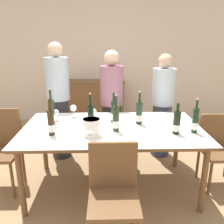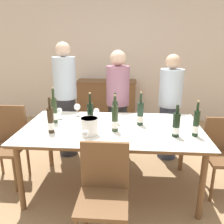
# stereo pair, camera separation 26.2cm
# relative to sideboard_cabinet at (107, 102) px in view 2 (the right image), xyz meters

# --- Properties ---
(ground_plane) EXTENTS (12.00, 12.00, 0.00)m
(ground_plane) POSITION_rel_sideboard_cabinet_xyz_m (0.29, -2.36, -0.46)
(ground_plane) COLOR #A37F56
(back_wall) EXTENTS (8.00, 0.10, 2.80)m
(back_wall) POSITION_rel_sideboard_cabinet_xyz_m (0.29, 0.29, 0.94)
(back_wall) COLOR beige
(back_wall) RESTS_ON ground_plane
(sideboard_cabinet) EXTENTS (1.23, 0.46, 0.91)m
(sideboard_cabinet) POSITION_rel_sideboard_cabinet_xyz_m (0.00, 0.00, 0.00)
(sideboard_cabinet) COLOR brown
(sideboard_cabinet) RESTS_ON ground_plane
(dining_table) EXTENTS (2.01, 1.13, 0.78)m
(dining_table) POSITION_rel_sideboard_cabinet_xyz_m (0.29, -2.36, 0.26)
(dining_table) COLOR brown
(dining_table) RESTS_ON ground_plane
(ice_bucket) EXTENTS (0.19, 0.19, 0.18)m
(ice_bucket) POSITION_rel_sideboard_cabinet_xyz_m (0.07, -2.58, 0.42)
(ice_bucket) COLOR white
(ice_bucket) RESTS_ON dining_table
(wine_bottle_0) EXTENTS (0.06, 0.06, 0.37)m
(wine_bottle_0) POSITION_rel_sideboard_cabinet_xyz_m (1.16, -2.54, 0.45)
(wine_bottle_0) COLOR black
(wine_bottle_0) RESTS_ON dining_table
(wine_bottle_1) EXTENTS (0.07, 0.07, 0.38)m
(wine_bottle_1) POSITION_rel_sideboard_cabinet_xyz_m (-0.34, -2.56, 0.45)
(wine_bottle_1) COLOR #332314
(wine_bottle_1) RESTS_ON dining_table
(wine_bottle_2) EXTENTS (0.07, 0.07, 0.41)m
(wine_bottle_2) POSITION_rel_sideboard_cabinet_xyz_m (0.06, -2.42, 0.46)
(wine_bottle_2) COLOR black
(wine_bottle_2) RESTS_ON dining_table
(wine_bottle_3) EXTENTS (0.07, 0.07, 0.40)m
(wine_bottle_3) POSITION_rel_sideboard_cabinet_xyz_m (0.33, -2.47, 0.46)
(wine_bottle_3) COLOR #28381E
(wine_bottle_3) RESTS_ON dining_table
(wine_bottle_4) EXTENTS (0.07, 0.07, 0.43)m
(wine_bottle_4) POSITION_rel_sideboard_cabinet_xyz_m (-0.40, -2.25, 0.47)
(wine_bottle_4) COLOR #28381E
(wine_bottle_4) RESTS_ON dining_table
(wine_bottle_5) EXTENTS (0.07, 0.07, 0.36)m
(wine_bottle_5) POSITION_rel_sideboard_cabinet_xyz_m (0.32, -2.20, 0.45)
(wine_bottle_5) COLOR #1E3323
(wine_bottle_5) RESTS_ON dining_table
(wine_bottle_6) EXTENTS (0.08, 0.08, 0.39)m
(wine_bottle_6) POSITION_rel_sideboard_cabinet_xyz_m (0.61, -2.25, 0.45)
(wine_bottle_6) COLOR #1E3323
(wine_bottle_6) RESTS_ON dining_table
(wine_bottle_7) EXTENTS (0.08, 0.08, 0.33)m
(wine_bottle_7) POSITION_rel_sideboard_cabinet_xyz_m (0.96, -2.57, 0.44)
(wine_bottle_7) COLOR black
(wine_bottle_7) RESTS_ON dining_table
(wine_glass_0) EXTENTS (0.07, 0.07, 0.13)m
(wine_glass_0) POSITION_rel_sideboard_cabinet_xyz_m (0.07, -2.05, 0.41)
(wine_glass_0) COLOR white
(wine_glass_0) RESTS_ON dining_table
(wine_glass_1) EXTENTS (0.07, 0.07, 0.14)m
(wine_glass_1) POSITION_rel_sideboard_cabinet_xyz_m (0.07, -2.82, 0.42)
(wine_glass_1) COLOR white
(wine_glass_1) RESTS_ON dining_table
(wine_glass_2) EXTENTS (0.07, 0.07, 0.14)m
(wine_glass_2) POSITION_rel_sideboard_cabinet_xyz_m (-0.38, -2.11, 0.42)
(wine_glass_2) COLOR white
(wine_glass_2) RESTS_ON dining_table
(wine_glass_3) EXTENTS (0.08, 0.08, 0.16)m
(wine_glass_3) POSITION_rel_sideboard_cabinet_xyz_m (-0.19, -1.97, 0.44)
(wine_glass_3) COLOR white
(wine_glass_3) RESTS_ON dining_table
(chair_near_front) EXTENTS (0.42, 0.42, 0.90)m
(chair_near_front) POSITION_rel_sideboard_cabinet_xyz_m (0.28, -3.15, 0.07)
(chair_near_front) COLOR brown
(chair_near_front) RESTS_ON ground_plane
(chair_left_end) EXTENTS (0.42, 0.42, 0.95)m
(chair_left_end) POSITION_rel_sideboard_cabinet_xyz_m (-1.01, -2.27, 0.09)
(chair_left_end) COLOR brown
(chair_left_end) RESTS_ON ground_plane
(chair_right_end) EXTENTS (0.42, 0.42, 0.86)m
(chair_right_end) POSITION_rel_sideboard_cabinet_xyz_m (1.59, -2.27, 0.04)
(chair_right_end) COLOR brown
(chair_right_end) RESTS_ON ground_plane
(person_host) EXTENTS (0.33, 0.33, 1.70)m
(person_host) POSITION_rel_sideboard_cabinet_xyz_m (-0.46, -1.52, 0.40)
(person_host) COLOR #2D2D33
(person_host) RESTS_ON ground_plane
(person_guest_left) EXTENTS (0.33, 0.33, 1.59)m
(person_guest_left) POSITION_rel_sideboard_cabinet_xyz_m (0.31, -1.51, 0.34)
(person_guest_left) COLOR #262628
(person_guest_left) RESTS_ON ground_plane
(person_guest_right) EXTENTS (0.33, 0.33, 1.54)m
(person_guest_right) POSITION_rel_sideboard_cabinet_xyz_m (1.07, -1.51, 0.31)
(person_guest_right) COLOR #383F56
(person_guest_right) RESTS_ON ground_plane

